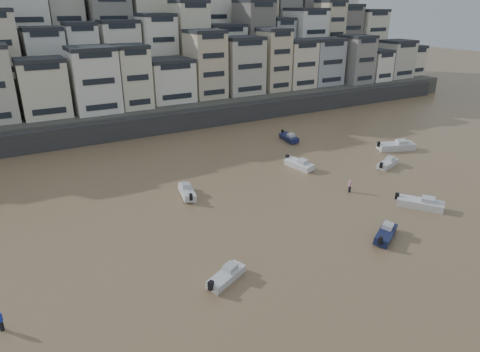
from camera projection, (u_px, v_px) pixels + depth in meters
harbor_wall at (180, 121)px, 81.55m from camera, size 140.00×3.00×3.50m
hillside at (136, 43)px, 111.56m from camera, size 141.04×66.00×50.00m
boat_g at (396, 145)px, 70.48m from camera, size 6.99×4.37×1.81m
boat_b at (421, 202)px, 50.47m from camera, size 4.71×5.73×1.55m
boat_e at (299, 164)px, 62.74m from camera, size 2.42×5.46×1.44m
boat_a at (386, 233)px, 43.88m from camera, size 5.05×3.81×1.33m
boat_j at (226, 275)px, 37.12m from camera, size 4.73×3.30×1.24m
boat_f at (187, 191)px, 53.61m from camera, size 2.69×5.30×1.38m
boat_i at (289, 137)px, 75.29m from camera, size 2.30×5.30×1.40m
boat_d at (388, 162)px, 63.37m from camera, size 5.17×3.06×1.34m
person_blue at (0, 321)px, 31.40m from camera, size 0.44×0.44×1.74m
person_pink at (350, 186)px, 54.69m from camera, size 0.44×0.44×1.74m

